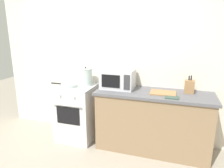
{
  "coord_description": "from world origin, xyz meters",
  "views": [
    {
      "loc": [
        1.18,
        -2.27,
        1.8
      ],
      "look_at": [
        0.27,
        0.6,
        1.0
      ],
      "focal_mm": 32.62,
      "sensor_mm": 36.0,
      "label": 1
    }
  ],
  "objects_px": {
    "frying_pan": "(69,85)",
    "oven_mitt": "(172,97)",
    "stock_pot": "(86,77)",
    "knife_block": "(189,87)",
    "microwave": "(118,79)",
    "cutting_board": "(163,93)",
    "stove": "(77,112)"
  },
  "relations": [
    {
      "from": "microwave",
      "to": "oven_mitt",
      "type": "xyz_separation_m",
      "value": [
        0.82,
        -0.24,
        -0.14
      ]
    },
    {
      "from": "microwave",
      "to": "stock_pot",
      "type": "bearing_deg",
      "value": 178.79
    },
    {
      "from": "cutting_board",
      "to": "knife_block",
      "type": "relative_size",
      "value": 1.39
    },
    {
      "from": "frying_pan",
      "to": "microwave",
      "type": "height_order",
      "value": "microwave"
    },
    {
      "from": "stove",
      "to": "stock_pot",
      "type": "relative_size",
      "value": 3.0
    },
    {
      "from": "frying_pan",
      "to": "cutting_board",
      "type": "height_order",
      "value": "frying_pan"
    },
    {
      "from": "stove",
      "to": "frying_pan",
      "type": "xyz_separation_m",
      "value": [
        -0.09,
        -0.08,
        0.48
      ]
    },
    {
      "from": "microwave",
      "to": "knife_block",
      "type": "xyz_separation_m",
      "value": [
        1.05,
        0.06,
        -0.05
      ]
    },
    {
      "from": "stove",
      "to": "cutting_board",
      "type": "bearing_deg",
      "value": 0.05
    },
    {
      "from": "stock_pot",
      "to": "knife_block",
      "type": "relative_size",
      "value": 1.18
    },
    {
      "from": "frying_pan",
      "to": "microwave",
      "type": "xyz_separation_m",
      "value": [
        0.77,
        0.16,
        0.12
      ]
    },
    {
      "from": "cutting_board",
      "to": "stove",
      "type": "bearing_deg",
      "value": -179.95
    },
    {
      "from": "microwave",
      "to": "cutting_board",
      "type": "distance_m",
      "value": 0.71
    },
    {
      "from": "microwave",
      "to": "knife_block",
      "type": "relative_size",
      "value": 1.93
    },
    {
      "from": "stove",
      "to": "cutting_board",
      "type": "relative_size",
      "value": 2.56
    },
    {
      "from": "frying_pan",
      "to": "oven_mitt",
      "type": "xyz_separation_m",
      "value": [
        1.59,
        -0.08,
        -0.02
      ]
    },
    {
      "from": "stock_pot",
      "to": "cutting_board",
      "type": "bearing_deg",
      "value": -4.12
    },
    {
      "from": "stock_pot",
      "to": "microwave",
      "type": "relative_size",
      "value": 0.61
    },
    {
      "from": "microwave",
      "to": "cutting_board",
      "type": "height_order",
      "value": "microwave"
    },
    {
      "from": "microwave",
      "to": "stove",
      "type": "bearing_deg",
      "value": -173.43
    },
    {
      "from": "frying_pan",
      "to": "oven_mitt",
      "type": "relative_size",
      "value": 2.54
    },
    {
      "from": "frying_pan",
      "to": "microwave",
      "type": "distance_m",
      "value": 0.8
    },
    {
      "from": "stock_pot",
      "to": "frying_pan",
      "type": "xyz_separation_m",
      "value": [
        -0.22,
        -0.17,
        -0.11
      ]
    },
    {
      "from": "stove",
      "to": "cutting_board",
      "type": "height_order",
      "value": "cutting_board"
    },
    {
      "from": "microwave",
      "to": "oven_mitt",
      "type": "bearing_deg",
      "value": -16.18
    },
    {
      "from": "stove",
      "to": "knife_block",
      "type": "distance_m",
      "value": 1.83
    },
    {
      "from": "microwave",
      "to": "cutting_board",
      "type": "bearing_deg",
      "value": -6.4
    },
    {
      "from": "cutting_board",
      "to": "oven_mitt",
      "type": "height_order",
      "value": "cutting_board"
    },
    {
      "from": "stock_pot",
      "to": "oven_mitt",
      "type": "bearing_deg",
      "value": -10.33
    },
    {
      "from": "microwave",
      "to": "knife_block",
      "type": "height_order",
      "value": "microwave"
    },
    {
      "from": "frying_pan",
      "to": "knife_block",
      "type": "relative_size",
      "value": 1.76
    },
    {
      "from": "stove",
      "to": "microwave",
      "type": "xyz_separation_m",
      "value": [
        0.69,
        0.08,
        0.61
      ]
    }
  ]
}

